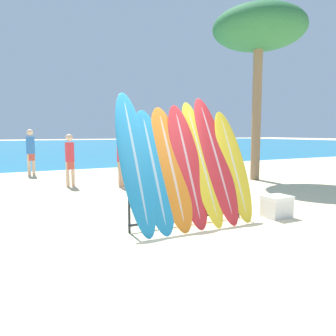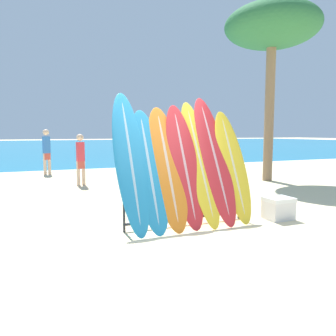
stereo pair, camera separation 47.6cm
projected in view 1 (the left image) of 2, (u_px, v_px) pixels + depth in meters
ground_plane at (180, 232)px, 5.24m from camera, size 160.00×160.00×0.00m
ocean_water at (26, 146)px, 39.71m from camera, size 120.00×60.00×0.01m
surfboard_rack at (189, 197)px, 5.65m from camera, size 2.22×0.04×0.89m
surfboard_slot_0 at (135, 160)px, 5.25m from camera, size 0.52×1.23×2.30m
surfboard_slot_1 at (154, 169)px, 5.34m from camera, size 0.56×1.07×2.00m
surfboard_slot_2 at (171, 166)px, 5.49m from camera, size 0.58×1.10×2.06m
surfboard_slot_3 at (187, 164)px, 5.64m from camera, size 0.54×1.05×2.11m
surfboard_slot_4 at (201, 161)px, 5.80m from camera, size 0.49×1.20×2.18m
surfboard_slot_5 at (215, 158)px, 5.95m from camera, size 0.55×1.27×2.28m
surfboard_slot_6 at (233, 165)px, 6.05m from camera, size 0.53×0.99×2.01m
person_near_water at (175, 152)px, 11.19m from camera, size 0.23×0.29×1.74m
person_mid_beach at (70, 158)px, 9.62m from camera, size 0.26×0.21×1.55m
person_far_left at (121, 158)px, 9.55m from camera, size 0.27×0.26×1.58m
person_far_right at (31, 150)px, 12.06m from camera, size 0.29×0.24×1.72m
palm_tree at (259, 31)px, 10.66m from camera, size 3.02×3.02×5.65m
cooler_box at (277, 206)px, 6.19m from camera, size 0.49×0.41×0.41m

